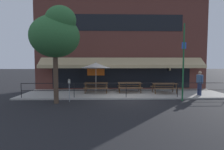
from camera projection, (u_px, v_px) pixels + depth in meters
ground_plane at (127, 100)px, 11.34m from camera, size 120.00×120.00×0.00m
patio_deck at (124, 94)px, 13.34m from camera, size 15.00×4.00×0.10m
restaurant_building at (122, 43)px, 15.28m from camera, size 15.00×1.60×8.30m
patio_railing at (126, 87)px, 11.59m from camera, size 13.84×0.04×0.97m
picnic_table_left at (96, 85)px, 13.40m from camera, size 1.80×1.42×0.76m
picnic_table_centre at (130, 85)px, 13.51m from camera, size 1.80×1.42×0.76m
picnic_table_right at (164, 85)px, 13.19m from camera, size 1.80×1.42×0.76m
patio_umbrella_left at (96, 66)px, 13.09m from camera, size 2.14×2.14×2.38m
pedestrian_walking at (200, 82)px, 12.27m from camera, size 0.32×0.61×1.71m
parking_meter_near at (69, 83)px, 10.55m from camera, size 0.15×0.16×1.42m
street_sign_pole at (183, 62)px, 10.82m from camera, size 0.28×0.09×4.80m
street_tree_curbside at (56, 34)px, 10.01m from camera, size 2.86×2.57×5.56m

